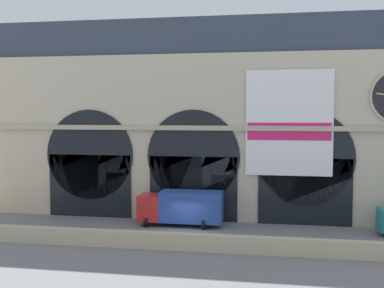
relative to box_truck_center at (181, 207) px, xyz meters
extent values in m
plane|color=slate|center=(0.69, -2.78, -1.70)|extent=(200.00, 200.00, 0.00)
cube|color=#BCAD8C|center=(0.69, -7.29, -1.08)|extent=(90.00, 0.70, 1.25)
cube|color=beige|center=(0.69, 4.87, 6.08)|extent=(42.70, 5.31, 15.55)
cube|color=#333D4C|center=(0.69, 5.17, 15.59)|extent=(42.70, 4.71, 3.47)
cube|color=black|center=(-9.48, 2.17, 1.32)|extent=(8.27, 0.20, 6.04)
cylinder|color=black|center=(-9.48, 2.17, 4.34)|extent=(8.71, 0.20, 8.71)
cube|color=black|center=(0.69, 2.17, 1.32)|extent=(8.27, 0.20, 6.04)
cylinder|color=black|center=(0.69, 2.17, 4.34)|extent=(8.71, 0.20, 8.71)
cube|color=black|center=(10.85, 2.17, 1.32)|extent=(8.27, 0.20, 6.04)
cylinder|color=black|center=(10.85, 2.17, 4.34)|extent=(8.71, 0.20, 8.71)
cube|color=white|center=(9.39, 2.05, 7.50)|extent=(7.67, 0.12, 9.47)
cube|color=#DB1E66|center=(9.39, 1.97, 6.73)|extent=(7.37, 0.04, 1.57)
cube|color=#B6AB91|center=(0.69, 2.07, 7.01)|extent=(42.70, 0.50, 0.44)
cube|color=red|center=(-2.86, 0.00, -0.13)|extent=(2.00, 2.30, 2.30)
cube|color=#28479E|center=(0.89, 0.00, 0.07)|extent=(5.50, 2.30, 2.70)
cylinder|color=black|center=(-2.96, -1.03, -1.28)|extent=(0.28, 0.84, 0.84)
cylinder|color=black|center=(-2.96, 1.04, -1.28)|extent=(0.28, 0.84, 0.84)
cylinder|color=black|center=(2.14, -1.03, -1.28)|extent=(0.28, 0.84, 0.84)
cylinder|color=black|center=(2.14, 1.04, -1.28)|extent=(0.28, 0.84, 0.84)
camera|label=1|loc=(7.92, -40.38, 8.43)|focal=43.63mm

